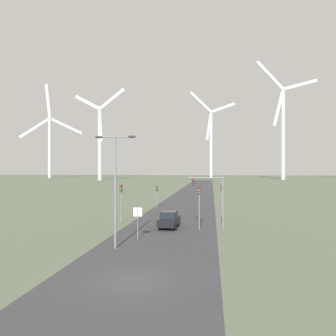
{
  "coord_description": "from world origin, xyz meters",
  "views": [
    {
      "loc": [
        4.47,
        -18.39,
        6.42
      ],
      "look_at": [
        0.0,
        15.25,
        6.48
      ],
      "focal_mm": 35.0,
      "sensor_mm": 36.0,
      "label": 1
    }
  ],
  "objects": [
    {
      "name": "traffic_light_post_near_right",
      "position": [
        3.2,
        15.96,
        3.34
      ],
      "size": [
        0.28,
        0.34,
        4.59
      ],
      "color": "gray",
      "rests_on": "ground"
    },
    {
      "name": "wind_turbine_far_left",
      "position": [
        -106.15,
        194.19,
        26.44
      ],
      "size": [
        38.06,
        17.75,
        64.73
      ],
      "color": "silver",
      "rests_on": "ground"
    },
    {
      "name": "stop_sign_near",
      "position": [
        -2.1,
        10.37,
        2.04
      ],
      "size": [
        0.81,
        0.07,
        2.92
      ],
      "color": "gray",
      "rests_on": "ground"
    },
    {
      "name": "streetlamp",
      "position": [
        -3.19,
        7.09,
        5.78
      ],
      "size": [
        3.41,
        0.32,
        9.07
      ],
      "color": "gray",
      "rests_on": "ground"
    },
    {
      "name": "wind_turbine_left",
      "position": [
        -56.55,
        155.31,
        24.62
      ],
      "size": [
        31.09,
        7.43,
        49.75
      ],
      "color": "silver",
      "rests_on": "ground"
    },
    {
      "name": "traffic_light_mast_overhead",
      "position": [
        4.37,
        17.01,
        4.0
      ],
      "size": [
        3.8,
        0.35,
        5.67
      ],
      "color": "gray",
      "rests_on": "ground"
    },
    {
      "name": "car_approaching",
      "position": [
        -0.07,
        16.66,
        0.91
      ],
      "size": [
        2.09,
        4.22,
        1.83
      ],
      "color": "black",
      "rests_on": "ground"
    },
    {
      "name": "traffic_light_post_mid_left",
      "position": [
        -4.28,
        33.7,
        2.67
      ],
      "size": [
        0.28,
        0.33,
        3.64
      ],
      "color": "gray",
      "rests_on": "ground"
    },
    {
      "name": "traffic_light_post_near_left",
      "position": [
        -6.11,
        19.11,
        3.3
      ],
      "size": [
        0.28,
        0.34,
        4.53
      ],
      "color": "gray",
      "rests_on": "ground"
    },
    {
      "name": "wind_turbine_center",
      "position": [
        4.21,
        205.31,
        27.82
      ],
      "size": [
        30.84,
        15.27,
        57.92
      ],
      "color": "silver",
      "rests_on": "ground"
    },
    {
      "name": "ground_plane",
      "position": [
        0.0,
        0.0,
        0.0
      ],
      "size": [
        600.0,
        600.0,
        0.0
      ],
      "primitive_type": "plane",
      "color": "#5B6651"
    },
    {
      "name": "road_surface",
      "position": [
        0.0,
        48.0,
        0.0
      ],
      "size": [
        10.0,
        240.0,
        0.01
      ],
      "color": "#38383D",
      "rests_on": "ground"
    },
    {
      "name": "wind_turbine_right",
      "position": [
        45.82,
        178.9,
        32.35
      ],
      "size": [
        36.74,
        10.25,
        68.75
      ],
      "color": "silver",
      "rests_on": "ground"
    },
    {
      "name": "traffic_light_post_mid_right",
      "position": [
        6.03,
        33.14,
        2.77
      ],
      "size": [
        0.28,
        0.33,
        3.78
      ],
      "color": "gray",
      "rests_on": "ground"
    }
  ]
}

